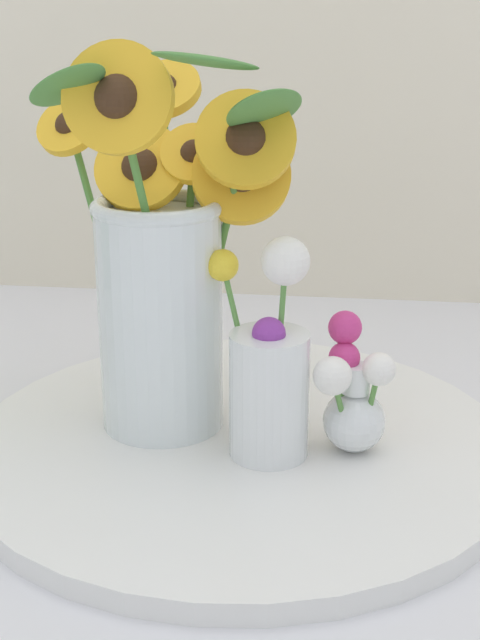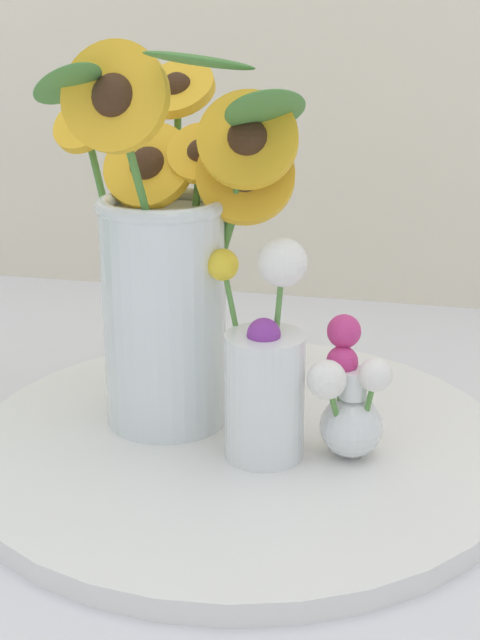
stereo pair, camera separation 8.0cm
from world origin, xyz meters
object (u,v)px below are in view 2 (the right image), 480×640
serving_tray (240,444)px  vase_bulb_right (349,401)px  mason_jar_sunflowers (170,269)px  vase_small_center (265,375)px

serving_tray → vase_bulb_right: vase_bulb_right is taller
mason_jar_sunflowers → serving_tray: bearing=-15.3°
serving_tray → vase_small_center: vase_small_center is taller
mason_jar_sunflowers → vase_small_center: bearing=-26.6°
vase_small_center → vase_bulb_right: size_ratio=1.55×
vase_small_center → serving_tray: bearing=133.7°
vase_bulb_right → vase_small_center: bearing=-170.7°
vase_small_center → vase_bulb_right: (0.07, 0.01, -0.02)m
mason_jar_sunflowers → vase_bulb_right: bearing=-12.5°
serving_tray → vase_bulb_right: (0.10, -0.02, 0.06)m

